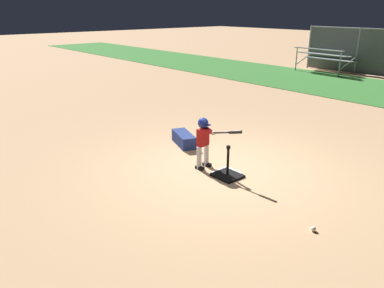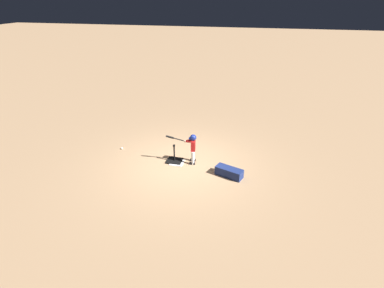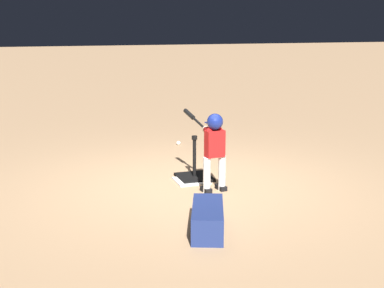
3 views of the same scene
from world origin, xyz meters
name	(u,v)px [view 2 (image 2 of 3)]	position (x,y,z in m)	size (l,w,h in m)	color
ground_plane	(182,165)	(0.00, 0.00, 0.00)	(90.00, 90.00, 0.00)	tan
home_plate	(177,163)	(0.20, -0.08, 0.01)	(0.44, 0.44, 0.02)	white
batting_tee	(174,159)	(0.30, -0.16, 0.07)	(0.50, 0.45, 0.61)	black
batter_child	(192,145)	(-0.28, -0.22, 0.64)	(0.99, 0.33, 1.02)	silver
baseball	(122,148)	(2.39, -0.57, 0.04)	(0.07, 0.07, 0.07)	white
equipment_bag	(229,172)	(-1.58, 0.33, 0.14)	(0.84, 0.32, 0.28)	navy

